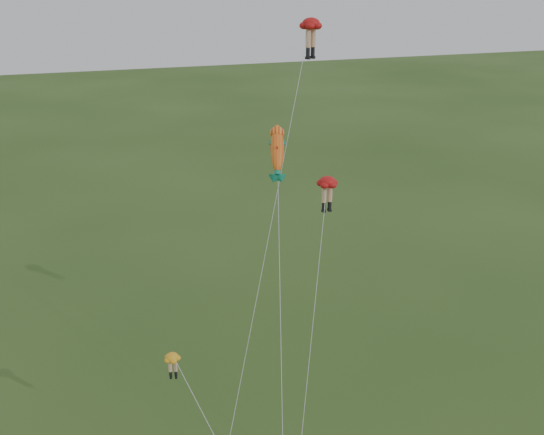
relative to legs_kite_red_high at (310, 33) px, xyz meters
name	(u,v)px	position (x,y,z in m)	size (l,w,h in m)	color
legs_kite_red_high	(310,33)	(0.00, 0.00, 0.00)	(10.57, 13.61, 22.58)	#B71212
legs_kite_red_mid	(327,190)	(-1.23, -6.39, -8.28)	(5.14, 8.19, 14.16)	#B71212
legs_kite_yellow	(177,367)	(-11.36, -11.41, -14.99)	(3.48, 4.10, 7.41)	gold
fish_kite	(277,150)	(-3.70, -4.59, -6.13)	(3.74, 11.01, 17.09)	orange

